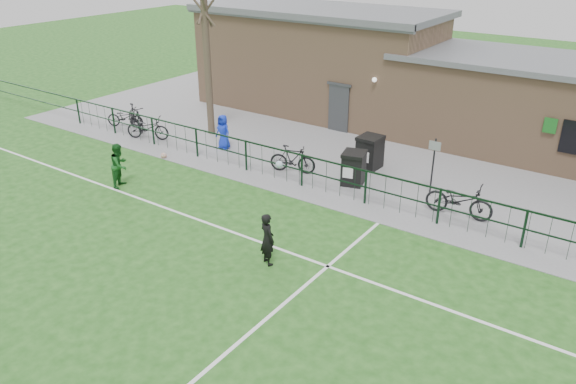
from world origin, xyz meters
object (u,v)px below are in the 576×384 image
Objects in this scene: bicycle_e at (459,200)px; bare_tree at (208,66)px; bicycle_b at (135,118)px; bicycle_d at (293,159)px; bicycle_c at (148,128)px; outfield_player at (120,165)px; wheelie_bin_right at (370,153)px; wheelie_bin_left at (354,169)px; sign_post at (433,167)px; spectator_child at (223,132)px; bicycle_a at (125,117)px; ball_ground at (164,156)px.

bare_tree is at bearing 77.95° from bicycle_e.
bicycle_b is at bearing -151.83° from bare_tree.
bicycle_d is at bearing -16.85° from bare_tree.
bicycle_d reaches higher than bicycle_c.
wheelie_bin_right is at bearing -65.87° from outfield_player.
bicycle_e is at bearing -88.06° from outfield_player.
sign_post reaches higher than wheelie_bin_left.
bicycle_c is at bearing -128.10° from bare_tree.
spectator_child reaches higher than bicycle_d.
bare_tree is at bearing -60.98° from bicycle_c.
bicycle_b is 8.61m from bicycle_d.
wheelie_bin_right is (-0.22, 1.65, 0.03)m from wheelie_bin_left.
bicycle_e reaches higher than bicycle_a.
spectator_child is 4.94m from outfield_player.
spectator_child is 2.60m from ball_ground.
bare_tree is at bearing -38.85° from bicycle_b.
ball_ground is at bearing -164.31° from sign_post.
wheelie_bin_right is 6.13m from spectator_child.
outfield_player is (-10.58, -4.47, 0.21)m from bicycle_e.
outfield_player is (5.07, -4.50, 0.31)m from bicycle_a.
bicycle_c is 1.33× the size of spectator_child.
wheelie_bin_left is 6.15m from spectator_child.
wheelie_bin_left is 2.39m from bicycle_d.
bicycle_e is at bearing 8.79° from ball_ground.
outfield_player reaches higher than bicycle_b.
bare_tree is 5.44× the size of wheelie_bin_left.
bare_tree is 4.19× the size of spectator_child.
bicycle_a is at bearing 110.62° from bicycle_b.
wheelie_bin_right reaches higher than bicycle_b.
bicycle_a is at bearing 72.06° from bicycle_d.
bare_tree is 6.30m from bicycle_d.
bicycle_c is 4.93m from outfield_player.
sign_post reaches higher than bicycle_e.
ball_ground is at bearing 91.21° from bicycle_d.
bicycle_c reaches higher than ball_ground.
ball_ground is (-5.04, -1.71, -0.43)m from bicycle_d.
bare_tree reaches higher than spectator_child.
bicycle_e reaches higher than bicycle_d.
bicycle_a is 4.69m from ball_ground.
bare_tree is at bearing 55.64° from bicycle_d.
outfield_player is (1.25, -6.11, -2.21)m from bare_tree.
bicycle_d is (5.55, -1.68, -2.46)m from bare_tree.
bare_tree is 3.15× the size of bicycle_c.
bare_tree is 8.06m from wheelie_bin_right.
bicycle_e is (6.28, 0.04, 0.03)m from bicycle_d.
bicycle_a is (-11.50, -1.96, -0.13)m from wheelie_bin_right.
bicycle_b is at bearing 153.90° from ball_ground.
bare_tree is 10.70m from sign_post.
bicycle_d reaches higher than bicycle_a.
bicycle_e is 1.34× the size of outfield_player.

